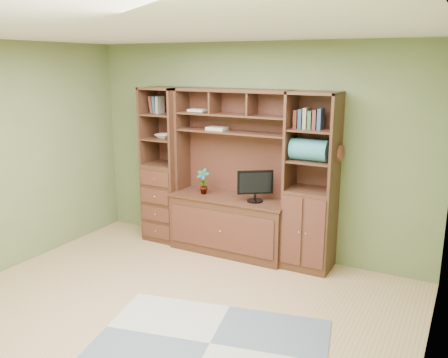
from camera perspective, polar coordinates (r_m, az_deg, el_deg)
The scene contains 11 objects.
room at distance 4.21m, azimuth -7.92°, elevation -0.78°, with size 4.60×4.10×2.64m.
center_hutch at distance 5.81m, azimuth 0.68°, elevation 0.63°, with size 1.54×0.53×2.05m, color #442517.
left_tower at distance 6.36m, azimuth -7.18°, elevation 1.66°, with size 0.50×0.45×2.05m, color #442517.
right_tower at distance 5.47m, azimuth 10.45°, elevation -0.46°, with size 0.55×0.45×2.05m, color #442517.
rug at distance 4.30m, azimuth -1.73°, elevation -19.21°, with size 1.98×1.32×0.01m, color gray.
monitor at distance 5.64m, azimuth 3.78°, elevation -0.16°, with size 0.43×0.19×0.53m, color black.
orchid at distance 5.98m, azimuth -2.53°, elevation -0.30°, with size 0.17×0.12×0.33m, color brown.
magazines at distance 5.90m, azimuth -0.84°, elevation 6.10°, with size 0.24×0.18×0.04m, color #BCB0A0.
bowl at distance 6.29m, azimuth -7.30°, elevation 5.15°, with size 0.21×0.21×0.05m, color white.
blanket_teal at distance 5.35m, azimuth 10.25°, elevation 3.46°, with size 0.42×0.24×0.24m, color teal.
blanket_red at distance 5.43m, azimuth 12.43°, elevation 3.16°, with size 0.32×0.18×0.18m, color brown.
Camera 1 is at (2.41, -3.29, 2.35)m, focal length 38.00 mm.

